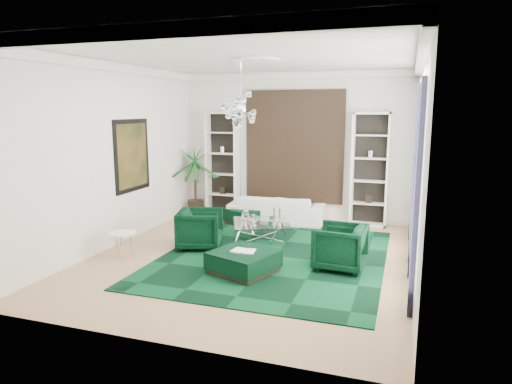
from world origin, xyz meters
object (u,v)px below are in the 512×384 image
(armchair_left, at_px, (200,229))
(side_table, at_px, (123,246))
(ottoman_front, at_px, (244,262))
(palm, at_px, (195,171))
(ottoman_side, at_px, (247,216))
(coffee_table, at_px, (261,231))
(armchair_right, at_px, (340,247))
(sofa, at_px, (276,209))

(armchair_left, relative_size, side_table, 1.72)
(ottoman_front, xyz_separation_m, palm, (-2.81, 3.89, 1.00))
(armchair_left, bearing_deg, ottoman_side, -21.50)
(coffee_table, bearing_deg, armchair_right, -33.95)
(armchair_left, distance_m, armchair_right, 2.96)
(palm, bearing_deg, side_table, -85.47)
(coffee_table, bearing_deg, ottoman_side, 121.33)
(armchair_left, bearing_deg, palm, 11.64)
(sofa, bearing_deg, ottoman_front, 93.20)
(sofa, height_order, ottoman_front, sofa)
(coffee_table, xyz_separation_m, ottoman_front, (0.33, -2.05, -0.01))
(ottoman_side, height_order, side_table, side_table)
(sofa, height_order, side_table, sofa)
(sofa, relative_size, coffee_table, 2.00)
(armchair_right, height_order, ottoman_side, armchair_right)
(ottoman_side, relative_size, side_table, 1.73)
(ottoman_side, bearing_deg, side_table, -112.22)
(armchair_left, distance_m, ottoman_side, 2.29)
(ottoman_front, distance_m, palm, 4.90)
(armchair_right, bearing_deg, armchair_left, -92.51)
(coffee_table, distance_m, side_table, 2.96)
(armchair_right, relative_size, ottoman_side, 0.99)
(ottoman_front, bearing_deg, coffee_table, 99.20)
(coffee_table, relative_size, side_table, 2.31)
(armchair_left, relative_size, ottoman_front, 0.89)
(coffee_table, height_order, palm, palm)
(sofa, bearing_deg, armchair_left, 66.83)
(ottoman_side, xyz_separation_m, palm, (-1.67, 0.51, 1.00))
(ottoman_side, bearing_deg, ottoman_front, -71.30)
(ottoman_side, bearing_deg, coffee_table, -58.67)
(sofa, bearing_deg, palm, -8.25)
(ottoman_side, height_order, palm, palm)
(armchair_left, bearing_deg, ottoman_front, -145.09)
(armchair_left, bearing_deg, coffee_table, -63.88)
(coffee_table, height_order, ottoman_side, coffee_table)
(armchair_left, xyz_separation_m, side_table, (-1.14, -1.07, -0.16))
(ottoman_side, relative_size, palm, 0.38)
(armchair_left, xyz_separation_m, armchair_right, (2.94, -0.35, 0.00))
(ottoman_side, height_order, ottoman_front, same)
(coffee_table, relative_size, ottoman_front, 1.20)
(armchair_left, relative_size, armchair_right, 1.00)
(coffee_table, height_order, ottoman_front, coffee_table)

